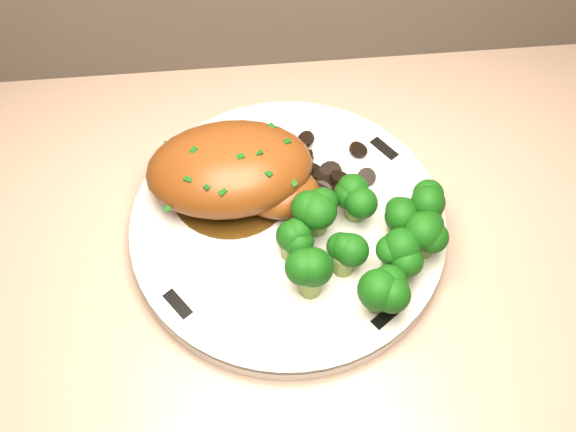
{
  "coord_description": "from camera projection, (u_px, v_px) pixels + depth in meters",
  "views": [
    {
      "loc": [
        0.04,
        1.38,
        1.56
      ],
      "look_at": [
        0.07,
        1.75,
        0.99
      ],
      "focal_mm": 45.0,
      "sensor_mm": 36.0,
      "label": 1
    }
  ],
  "objects": [
    {
      "name": "rim_accent_0",
      "position": [
        384.0,
        149.0,
        0.74
      ],
      "size": [
        0.03,
        0.03,
        0.0
      ],
      "primitive_type": "cube",
      "rotation": [
        0.0,
        0.0,
        2.21
      ],
      "color": "black",
      "rests_on": "plate"
    },
    {
      "name": "rim_accent_1",
      "position": [
        203.0,
        140.0,
        0.74
      ],
      "size": [
        0.03,
        0.03,
        0.0
      ],
      "primitive_type": "cube",
      "rotation": [
        0.0,
        0.0,
        3.78
      ],
      "color": "black",
      "rests_on": "plate"
    },
    {
      "name": "mushroom_pile",
      "position": [
        333.0,
        170.0,
        0.72
      ],
      "size": [
        0.1,
        0.07,
        0.03
      ],
      "color": "black",
      "rests_on": "plate"
    },
    {
      "name": "rim_accent_3",
      "position": [
        387.0,
        315.0,
        0.64
      ],
      "size": [
        0.03,
        0.03,
        0.0
      ],
      "primitive_type": "cube",
      "rotation": [
        0.0,
        0.0,
        6.92
      ],
      "color": "black",
      "rests_on": "plate"
    },
    {
      "name": "chicken_breast",
      "position": [
        236.0,
        171.0,
        0.69
      ],
      "size": [
        0.17,
        0.11,
        0.06
      ],
      "rotation": [
        0.0,
        0.0,
        0.04
      ],
      "color": "brown",
      "rests_on": "plate"
    },
    {
      "name": "plate",
      "position": [
        288.0,
        227.0,
        0.7
      ],
      "size": [
        0.36,
        0.36,
        0.02
      ],
      "primitive_type": "cylinder",
      "rotation": [
        0.0,
        0.0,
        -0.21
      ],
      "color": "silver",
      "rests_on": "counter"
    },
    {
      "name": "broccoli_florets",
      "position": [
        366.0,
        237.0,
        0.65
      ],
      "size": [
        0.17,
        0.13,
        0.05
      ],
      "rotation": [
        0.0,
        0.0,
        0.01
      ],
      "color": "olive",
      "rests_on": "plate"
    },
    {
      "name": "gravy_pool",
      "position": [
        232.0,
        187.0,
        0.71
      ],
      "size": [
        0.12,
        0.12,
        0.0
      ],
      "primitive_type": "cylinder",
      "color": "#3F270B",
      "rests_on": "plate"
    },
    {
      "name": "rim_accent_2",
      "position": [
        178.0,
        304.0,
        0.64
      ],
      "size": [
        0.03,
        0.03,
        0.0
      ],
      "primitive_type": "cube",
      "rotation": [
        0.0,
        0.0,
        5.35
      ],
      "color": "black",
      "rests_on": "plate"
    }
  ]
}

